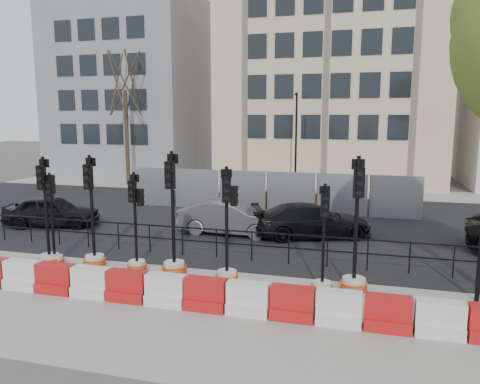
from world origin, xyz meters
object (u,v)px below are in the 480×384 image
(car_a, at_px, (52,211))
(car_c, at_px, (312,221))
(traffic_signal_a, at_px, (54,248))
(traffic_signal_h, at_px, (355,267))
(traffic_signal_d, at_px, (137,249))

(car_a, distance_m, car_c, 10.88)
(traffic_signal_a, xyz_separation_m, traffic_signal_h, (9.05, 0.16, 0.15))
(car_a, bearing_deg, traffic_signal_h, -124.23)
(traffic_signal_a, xyz_separation_m, car_c, (7.28, 5.72, 0.05))
(car_a, bearing_deg, traffic_signal_d, -139.95)
(car_a, xyz_separation_m, car_c, (10.82, 1.11, -0.00))
(traffic_signal_d, bearing_deg, traffic_signal_a, -176.59)
(traffic_signal_a, distance_m, car_a, 5.81)
(traffic_signal_h, relative_size, car_c, 0.75)
(traffic_signal_a, bearing_deg, traffic_signal_h, -18.78)
(traffic_signal_d, bearing_deg, car_a, 144.22)
(traffic_signal_d, distance_m, car_c, 7.17)
(traffic_signal_d, height_order, car_a, traffic_signal_d)
(traffic_signal_a, relative_size, car_c, 0.60)
(traffic_signal_h, height_order, car_c, traffic_signal_h)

